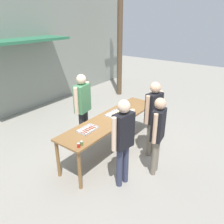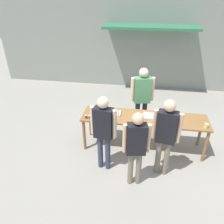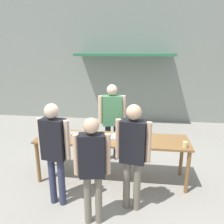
{
  "view_description": "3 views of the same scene",
  "coord_description": "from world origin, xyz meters",
  "px_view_note": "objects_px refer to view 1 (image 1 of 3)",
  "views": [
    {
      "loc": [
        -3.69,
        -2.75,
        3.06
      ],
      "look_at": [
        0.0,
        0.0,
        1.03
      ],
      "focal_mm": 35.0,
      "sensor_mm": 36.0,
      "label": 1
    },
    {
      "loc": [
        -0.07,
        -4.5,
        3.57
      ],
      "look_at": [
        -0.79,
        0.04,
        0.93
      ],
      "focal_mm": 35.0,
      "sensor_mm": 36.0,
      "label": 2
    },
    {
      "loc": [
        0.49,
        -3.93,
        2.56
      ],
      "look_at": [
        -0.1,
        0.84,
        1.18
      ],
      "focal_mm": 35.0,
      "sensor_mm": 36.0,
      "label": 3
    }
  ],
  "objects_px": {
    "condiment_jar_mustard": "(79,145)",
    "condiment_jar_ketchup": "(82,143)",
    "food_tray_sausages": "(88,130)",
    "person_customer_holding_hotdog": "(123,136)",
    "person_customer_with_cup": "(153,113)",
    "utility_pole": "(120,3)",
    "food_tray_buns": "(115,114)",
    "beer_cup": "(149,101)",
    "person_customer_waiting_in_line": "(158,130)",
    "person_server_behind_table": "(83,103)"
  },
  "relations": [
    {
      "from": "condiment_jar_ketchup",
      "to": "person_customer_holding_hotdog",
      "type": "distance_m",
      "value": 0.78
    },
    {
      "from": "food_tray_sausages",
      "to": "person_customer_holding_hotdog",
      "type": "bearing_deg",
      "value": -92.23
    },
    {
      "from": "person_customer_with_cup",
      "to": "condiment_jar_mustard",
      "type": "bearing_deg",
      "value": -7.67
    },
    {
      "from": "food_tray_buns",
      "to": "condiment_jar_ketchup",
      "type": "xyz_separation_m",
      "value": [
        -1.47,
        -0.3,
        0.02
      ]
    },
    {
      "from": "food_tray_buns",
      "to": "person_customer_waiting_in_line",
      "type": "distance_m",
      "value": 1.31
    },
    {
      "from": "person_customer_waiting_in_line",
      "to": "utility_pole",
      "type": "bearing_deg",
      "value": -145.85
    },
    {
      "from": "person_customer_holding_hotdog",
      "to": "person_customer_waiting_in_line",
      "type": "bearing_deg",
      "value": 161.99
    },
    {
      "from": "condiment_jar_mustard",
      "to": "person_server_behind_table",
      "type": "relative_size",
      "value": 0.05
    },
    {
      "from": "person_customer_with_cup",
      "to": "person_server_behind_table",
      "type": "bearing_deg",
      "value": -62.29
    },
    {
      "from": "food_tray_buns",
      "to": "utility_pole",
      "type": "distance_m",
      "value": 4.85
    },
    {
      "from": "condiment_jar_mustard",
      "to": "utility_pole",
      "type": "distance_m",
      "value": 6.16
    },
    {
      "from": "condiment_jar_mustard",
      "to": "person_customer_waiting_in_line",
      "type": "bearing_deg",
      "value": -37.9
    },
    {
      "from": "condiment_jar_ketchup",
      "to": "beer_cup",
      "type": "relative_size",
      "value": 0.78
    },
    {
      "from": "person_customer_holding_hotdog",
      "to": "utility_pole",
      "type": "xyz_separation_m",
      "value": [
        4.44,
        3.18,
        2.41
      ]
    },
    {
      "from": "beer_cup",
      "to": "person_customer_waiting_in_line",
      "type": "bearing_deg",
      "value": -146.56
    },
    {
      "from": "condiment_jar_mustard",
      "to": "person_customer_with_cup",
      "type": "bearing_deg",
      "value": -17.72
    },
    {
      "from": "food_tray_buns",
      "to": "condiment_jar_mustard",
      "type": "relative_size",
      "value": 5.53
    },
    {
      "from": "person_server_behind_table",
      "to": "utility_pole",
      "type": "xyz_separation_m",
      "value": [
        3.71,
        1.48,
        2.4
      ]
    },
    {
      "from": "person_server_behind_table",
      "to": "condiment_jar_ketchup",
      "type": "bearing_deg",
      "value": -148.44
    },
    {
      "from": "food_tray_buns",
      "to": "beer_cup",
      "type": "xyz_separation_m",
      "value": [
        1.15,
        -0.29,
        0.04
      ]
    },
    {
      "from": "person_customer_with_cup",
      "to": "person_customer_holding_hotdog",
      "type": "bearing_deg",
      "value": 11.52
    },
    {
      "from": "food_tray_sausages",
      "to": "person_customer_waiting_in_line",
      "type": "bearing_deg",
      "value": -62.41
    },
    {
      "from": "food_tray_sausages",
      "to": "utility_pole",
      "type": "distance_m",
      "value": 5.59
    },
    {
      "from": "person_customer_with_cup",
      "to": "utility_pole",
      "type": "relative_size",
      "value": 0.26
    },
    {
      "from": "condiment_jar_mustard",
      "to": "person_customer_with_cup",
      "type": "height_order",
      "value": "person_customer_with_cup"
    },
    {
      "from": "food_tray_sausages",
      "to": "person_server_behind_table",
      "type": "height_order",
      "value": "person_server_behind_table"
    },
    {
      "from": "food_tray_sausages",
      "to": "condiment_jar_mustard",
      "type": "relative_size",
      "value": 5.05
    },
    {
      "from": "beer_cup",
      "to": "person_customer_waiting_in_line",
      "type": "xyz_separation_m",
      "value": [
        -1.47,
        -0.97,
        0.08
      ]
    },
    {
      "from": "food_tray_buns",
      "to": "person_customer_waiting_in_line",
      "type": "bearing_deg",
      "value": -104.18
    },
    {
      "from": "condiment_jar_mustard",
      "to": "condiment_jar_ketchup",
      "type": "height_order",
      "value": "same"
    },
    {
      "from": "food_tray_buns",
      "to": "condiment_jar_ketchup",
      "type": "height_order",
      "value": "condiment_jar_ketchup"
    },
    {
      "from": "condiment_jar_ketchup",
      "to": "utility_pole",
      "type": "height_order",
      "value": "utility_pole"
    },
    {
      "from": "food_tray_buns",
      "to": "person_customer_waiting_in_line",
      "type": "relative_size",
      "value": 0.28
    },
    {
      "from": "condiment_jar_ketchup",
      "to": "beer_cup",
      "type": "height_order",
      "value": "beer_cup"
    },
    {
      "from": "condiment_jar_mustard",
      "to": "person_server_behind_table",
      "type": "bearing_deg",
      "value": 41.04
    },
    {
      "from": "condiment_jar_ketchup",
      "to": "person_customer_with_cup",
      "type": "distance_m",
      "value": 1.81
    },
    {
      "from": "condiment_jar_ketchup",
      "to": "person_customer_with_cup",
      "type": "relative_size",
      "value": 0.05
    },
    {
      "from": "person_customer_waiting_in_line",
      "to": "person_server_behind_table",
      "type": "bearing_deg",
      "value": -99.97
    },
    {
      "from": "person_server_behind_table",
      "to": "utility_pole",
      "type": "distance_m",
      "value": 4.66
    },
    {
      "from": "person_customer_with_cup",
      "to": "person_customer_waiting_in_line",
      "type": "bearing_deg",
      "value": 44.53
    },
    {
      "from": "person_server_behind_table",
      "to": "person_customer_waiting_in_line",
      "type": "height_order",
      "value": "person_server_behind_table"
    },
    {
      "from": "condiment_jar_ketchup",
      "to": "utility_pole",
      "type": "relative_size",
      "value": 0.01
    },
    {
      "from": "person_customer_with_cup",
      "to": "food_tray_sausages",
      "type": "bearing_deg",
      "value": -25.59
    },
    {
      "from": "condiment_jar_mustard",
      "to": "condiment_jar_ketchup",
      "type": "relative_size",
      "value": 1.0
    },
    {
      "from": "food_tray_buns",
      "to": "beer_cup",
      "type": "relative_size",
      "value": 4.3
    },
    {
      "from": "beer_cup",
      "to": "person_customer_holding_hotdog",
      "type": "distance_m",
      "value": 2.25
    },
    {
      "from": "food_tray_sausages",
      "to": "person_customer_holding_hotdog",
      "type": "height_order",
      "value": "person_customer_holding_hotdog"
    },
    {
      "from": "beer_cup",
      "to": "person_customer_holding_hotdog",
      "type": "xyz_separation_m",
      "value": [
        -2.16,
        -0.62,
        0.13
      ]
    },
    {
      "from": "person_customer_holding_hotdog",
      "to": "utility_pole",
      "type": "height_order",
      "value": "utility_pole"
    },
    {
      "from": "condiment_jar_mustard",
      "to": "utility_pole",
      "type": "relative_size",
      "value": 0.01
    }
  ]
}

